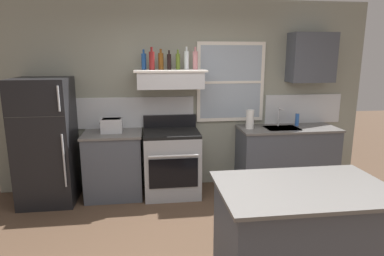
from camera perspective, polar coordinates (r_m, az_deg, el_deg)
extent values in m
cube|color=gray|center=(4.90, -1.01, 5.48)|extent=(5.40, 0.06, 2.70)
cube|color=silver|center=(4.90, -14.44, 2.48)|extent=(2.50, 0.02, 0.44)
cube|color=silver|center=(5.40, 18.43, 3.14)|extent=(1.20, 0.02, 0.44)
cube|color=white|center=(4.95, 6.62, 7.80)|extent=(1.00, 0.04, 1.15)
cube|color=#9EADBC|center=(4.93, 6.67, 7.78)|extent=(0.90, 0.01, 1.05)
cube|color=white|center=(4.93, 6.68, 7.78)|extent=(0.90, 0.02, 0.04)
cube|color=black|center=(4.78, -23.70, -2.15)|extent=(0.70, 0.68, 1.66)
cube|color=#333333|center=(4.38, -25.35, 1.71)|extent=(0.69, 0.00, 0.01)
cylinder|color=#A5A8AD|center=(4.40, -21.05, -5.27)|extent=(0.02, 0.02, 0.67)
cylinder|color=#A5A8AD|center=(4.23, -21.87, 4.68)|extent=(0.02, 0.02, 0.31)
cube|color=#474C56|center=(4.78, -13.19, -6.27)|extent=(0.76, 0.60, 0.88)
cube|color=#605E5B|center=(4.65, -13.47, -0.95)|extent=(0.79, 0.63, 0.03)
cube|color=silver|center=(4.64, -13.56, 0.41)|extent=(0.28, 0.20, 0.19)
cube|color=black|center=(4.63, -13.62, 1.49)|extent=(0.24, 0.16, 0.01)
cube|color=black|center=(4.65, -15.36, 0.78)|extent=(0.02, 0.03, 0.02)
cube|color=#9EA0A5|center=(4.72, -3.48, -6.22)|extent=(0.76, 0.64, 0.87)
cube|color=black|center=(4.60, -3.55, -0.85)|extent=(0.76, 0.64, 0.04)
cube|color=black|center=(4.86, -3.81, 1.21)|extent=(0.76, 0.06, 0.18)
cube|color=black|center=(4.42, -3.17, -7.76)|extent=(0.65, 0.01, 0.40)
cylinder|color=silver|center=(4.31, -3.17, -4.80)|extent=(0.65, 0.03, 0.03)
cube|color=silver|center=(4.58, -3.77, 8.23)|extent=(0.88, 0.48, 0.22)
cube|color=#262628|center=(4.37, -3.55, 6.97)|extent=(0.75, 0.02, 0.04)
cube|color=white|center=(4.58, -3.79, 9.76)|extent=(0.96, 0.52, 0.02)
cylinder|color=#1E478C|center=(4.62, -8.24, 11.18)|extent=(0.07, 0.07, 0.22)
cylinder|color=#1E478C|center=(4.62, -8.29, 12.85)|extent=(0.03, 0.03, 0.05)
cylinder|color=maroon|center=(4.53, -6.89, 11.34)|extent=(0.07, 0.07, 0.24)
cylinder|color=maroon|center=(4.53, -6.94, 13.23)|extent=(0.03, 0.03, 0.06)
cylinder|color=brown|center=(4.59, -5.34, 11.27)|extent=(0.07, 0.07, 0.22)
cylinder|color=brown|center=(4.59, -5.38, 12.99)|extent=(0.03, 0.03, 0.05)
cylinder|color=black|center=(4.57, -3.93, 11.20)|extent=(0.06, 0.06, 0.21)
cylinder|color=black|center=(4.57, -3.95, 12.81)|extent=(0.02, 0.02, 0.05)
cylinder|color=#4C601E|center=(4.58, -2.42, 11.27)|extent=(0.06, 0.06, 0.21)
cylinder|color=#4C601E|center=(4.58, -2.44, 12.93)|extent=(0.03, 0.03, 0.05)
cylinder|color=silver|center=(4.62, -0.94, 11.48)|extent=(0.06, 0.06, 0.24)
cylinder|color=silver|center=(4.62, -0.95, 13.36)|extent=(0.03, 0.03, 0.06)
cylinder|color=#C67F84|center=(4.63, 0.57, 11.47)|extent=(0.07, 0.07, 0.24)
cylinder|color=#C67F84|center=(4.63, 0.57, 13.33)|extent=(0.03, 0.03, 0.06)
cube|color=#474C56|center=(5.15, 15.77, -5.01)|extent=(1.40, 0.60, 0.88)
cube|color=#605E5B|center=(5.04, 16.07, -0.07)|extent=(1.43, 0.63, 0.03)
cube|color=#B7BABC|center=(4.98, 15.11, -0.05)|extent=(0.48, 0.36, 0.01)
cylinder|color=silver|center=(5.08, 14.61, 1.90)|extent=(0.03, 0.03, 0.28)
cylinder|color=silver|center=(4.99, 15.03, 3.09)|extent=(0.02, 0.16, 0.02)
cylinder|color=white|center=(4.81, 9.89, 1.48)|extent=(0.11, 0.11, 0.27)
cylinder|color=blue|center=(5.18, 17.53, 1.37)|extent=(0.06, 0.06, 0.18)
cube|color=#474C56|center=(3.08, 18.07, -17.58)|extent=(1.32, 0.82, 0.88)
cube|color=#605E5B|center=(2.88, 18.70, -9.71)|extent=(1.40, 0.90, 0.03)
cube|color=#474C56|center=(5.20, 19.74, 11.25)|extent=(0.64, 0.32, 0.70)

